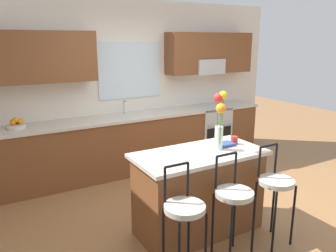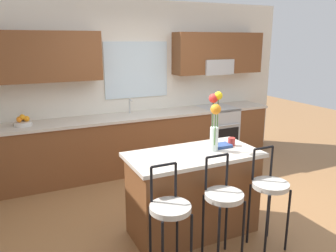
{
  "view_description": "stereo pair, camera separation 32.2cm",
  "coord_description": "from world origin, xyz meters",
  "px_view_note": "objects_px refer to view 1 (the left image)",
  "views": [
    {
      "loc": [
        -2.18,
        -3.08,
        2.08
      ],
      "look_at": [
        -0.11,
        0.55,
        1.0
      ],
      "focal_mm": 35.85,
      "sensor_mm": 36.0,
      "label": 1
    },
    {
      "loc": [
        -1.9,
        -3.23,
        2.08
      ],
      "look_at": [
        -0.11,
        0.55,
        1.0
      ],
      "focal_mm": 35.85,
      "sensor_mm": 36.0,
      "label": 2
    }
  ],
  "objects_px": {
    "oven_range": "(209,131)",
    "cookbook": "(225,144)",
    "bar_stool_far": "(275,186)",
    "mug_ceramic": "(234,140)",
    "fruit_bowl_oranges": "(17,125)",
    "bar_stool_near": "(184,213)",
    "kitchen_island": "(199,192)",
    "flower_vase": "(220,118)",
    "bar_stool_middle": "(234,198)"
  },
  "relations": [
    {
      "from": "flower_vase",
      "to": "cookbook",
      "type": "xyz_separation_m",
      "value": [
        0.15,
        0.08,
        -0.34
      ]
    },
    {
      "from": "kitchen_island",
      "to": "fruit_bowl_oranges",
      "type": "height_order",
      "value": "fruit_bowl_oranges"
    },
    {
      "from": "bar_stool_far",
      "to": "flower_vase",
      "type": "xyz_separation_m",
      "value": [
        -0.32,
        0.54,
        0.64
      ]
    },
    {
      "from": "kitchen_island",
      "to": "oven_range",
      "type": "bearing_deg",
      "value": 51.07
    },
    {
      "from": "bar_stool_far",
      "to": "fruit_bowl_oranges",
      "type": "distance_m",
      "value": 3.37
    },
    {
      "from": "cookbook",
      "to": "mug_ceramic",
      "type": "bearing_deg",
      "value": -0.08
    },
    {
      "from": "mug_ceramic",
      "to": "cookbook",
      "type": "distance_m",
      "value": 0.14
    },
    {
      "from": "flower_vase",
      "to": "cookbook",
      "type": "distance_m",
      "value": 0.38
    },
    {
      "from": "bar_stool_near",
      "to": "cookbook",
      "type": "relative_size",
      "value": 5.21
    },
    {
      "from": "mug_ceramic",
      "to": "fruit_bowl_oranges",
      "type": "distance_m",
      "value": 2.87
    },
    {
      "from": "oven_range",
      "to": "bar_stool_far",
      "type": "relative_size",
      "value": 0.88
    },
    {
      "from": "oven_range",
      "to": "cookbook",
      "type": "relative_size",
      "value": 4.6
    },
    {
      "from": "kitchen_island",
      "to": "bar_stool_near",
      "type": "distance_m",
      "value": 0.81
    },
    {
      "from": "flower_vase",
      "to": "fruit_bowl_oranges",
      "type": "relative_size",
      "value": 2.67
    },
    {
      "from": "kitchen_island",
      "to": "bar_stool_near",
      "type": "xyz_separation_m",
      "value": [
        -0.55,
        -0.57,
        0.17
      ]
    },
    {
      "from": "bar_stool_near",
      "to": "flower_vase",
      "type": "distance_m",
      "value": 1.15
    },
    {
      "from": "bar_stool_far",
      "to": "fruit_bowl_oranges",
      "type": "height_order",
      "value": "fruit_bowl_oranges"
    },
    {
      "from": "bar_stool_near",
      "to": "flower_vase",
      "type": "bearing_deg",
      "value": 34.63
    },
    {
      "from": "bar_stool_far",
      "to": "mug_ceramic",
      "type": "bearing_deg",
      "value": 93.27
    },
    {
      "from": "mug_ceramic",
      "to": "kitchen_island",
      "type": "bearing_deg",
      "value": -174.55
    },
    {
      "from": "bar_stool_near",
      "to": "cookbook",
      "type": "bearing_deg",
      "value": 33.47
    },
    {
      "from": "bar_stool_far",
      "to": "bar_stool_near",
      "type": "bearing_deg",
      "value": 180.0
    },
    {
      "from": "bar_stool_far",
      "to": "fruit_bowl_oranges",
      "type": "bearing_deg",
      "value": 129.31
    },
    {
      "from": "cookbook",
      "to": "fruit_bowl_oranges",
      "type": "bearing_deg",
      "value": 134.71
    },
    {
      "from": "oven_range",
      "to": "fruit_bowl_oranges",
      "type": "relative_size",
      "value": 3.83
    },
    {
      "from": "mug_ceramic",
      "to": "bar_stool_far",
      "type": "bearing_deg",
      "value": -86.73
    },
    {
      "from": "bar_stool_middle",
      "to": "cookbook",
      "type": "height_order",
      "value": "bar_stool_middle"
    },
    {
      "from": "fruit_bowl_oranges",
      "to": "oven_range",
      "type": "bearing_deg",
      "value": -0.5
    },
    {
      "from": "kitchen_island",
      "to": "fruit_bowl_oranges",
      "type": "relative_size",
      "value": 5.9
    },
    {
      "from": "cookbook",
      "to": "kitchen_island",
      "type": "bearing_deg",
      "value": -172.66
    },
    {
      "from": "bar_stool_middle",
      "to": "cookbook",
      "type": "xyz_separation_m",
      "value": [
        0.38,
        0.62,
        0.3
      ]
    },
    {
      "from": "mug_ceramic",
      "to": "bar_stool_middle",
      "type": "bearing_deg",
      "value": -129.86
    },
    {
      "from": "kitchen_island",
      "to": "bar_stool_far",
      "type": "distance_m",
      "value": 0.81
    },
    {
      "from": "oven_range",
      "to": "bar_stool_near",
      "type": "xyz_separation_m",
      "value": [
        -2.16,
        -2.56,
        0.18
      ]
    },
    {
      "from": "bar_stool_middle",
      "to": "flower_vase",
      "type": "bearing_deg",
      "value": 66.8
    },
    {
      "from": "bar_stool_near",
      "to": "bar_stool_far",
      "type": "xyz_separation_m",
      "value": [
        1.1,
        0.0,
        0.0
      ]
    },
    {
      "from": "bar_stool_middle",
      "to": "mug_ceramic",
      "type": "relative_size",
      "value": 11.58
    },
    {
      "from": "kitchen_island",
      "to": "bar_stool_far",
      "type": "height_order",
      "value": "bar_stool_far"
    },
    {
      "from": "mug_ceramic",
      "to": "cookbook",
      "type": "height_order",
      "value": "mug_ceramic"
    },
    {
      "from": "bar_stool_middle",
      "to": "fruit_bowl_oranges",
      "type": "xyz_separation_m",
      "value": [
        -1.57,
        2.59,
        0.34
      ]
    },
    {
      "from": "kitchen_island",
      "to": "fruit_bowl_oranges",
      "type": "distance_m",
      "value": 2.61
    },
    {
      "from": "mug_ceramic",
      "to": "cookbook",
      "type": "xyz_separation_m",
      "value": [
        -0.13,
        0.0,
        -0.03
      ]
    },
    {
      "from": "bar_stool_near",
      "to": "mug_ceramic",
      "type": "distance_m",
      "value": 1.27
    },
    {
      "from": "kitchen_island",
      "to": "bar_stool_near",
      "type": "height_order",
      "value": "bar_stool_near"
    },
    {
      "from": "kitchen_island",
      "to": "cookbook",
      "type": "height_order",
      "value": "cookbook"
    },
    {
      "from": "bar_stool_far",
      "to": "mug_ceramic",
      "type": "distance_m",
      "value": 0.7
    },
    {
      "from": "cookbook",
      "to": "bar_stool_far",
      "type": "bearing_deg",
      "value": -74.84
    },
    {
      "from": "bar_stool_far",
      "to": "cookbook",
      "type": "distance_m",
      "value": 0.71
    },
    {
      "from": "bar_stool_middle",
      "to": "mug_ceramic",
      "type": "xyz_separation_m",
      "value": [
        0.51,
        0.62,
        0.33
      ]
    },
    {
      "from": "flower_vase",
      "to": "cookbook",
      "type": "height_order",
      "value": "flower_vase"
    }
  ]
}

